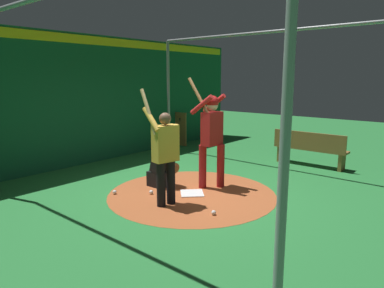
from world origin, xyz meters
TOP-DOWN VIEW (x-y plane):
  - ground_plane at (0.00, 0.00)m, footprint 27.70×27.70m
  - dirt_circle at (0.00, 0.00)m, footprint 3.13×3.13m
  - home_plate at (0.00, 0.00)m, footprint 0.59×0.59m
  - batter at (0.03, 0.55)m, footprint 0.68×0.49m
  - catcher at (-0.76, -0.02)m, footprint 0.58×0.40m
  - visitor at (0.02, -0.72)m, footprint 0.60×0.51m
  - back_wall at (-3.63, 0.00)m, footprint 0.23×11.70m
  - cage_frame at (0.00, 0.00)m, footprint 5.96×4.99m
  - bat_rack at (-3.38, 3.41)m, footprint 0.58×0.20m
  - bench at (0.85, 3.44)m, footprint 1.76×0.36m
  - baseball_0 at (-0.56, -0.51)m, footprint 0.07×0.07m
  - baseball_1 at (-1.09, -0.95)m, footprint 0.07×0.07m
  - baseball_2 at (0.92, -0.57)m, footprint 0.07×0.07m

SIDE VIEW (x-z plane):
  - ground_plane at x=0.00m, z-range 0.00..0.00m
  - dirt_circle at x=0.00m, z-range 0.00..0.01m
  - home_plate at x=0.00m, z-range 0.01..0.02m
  - baseball_0 at x=-0.56m, z-range 0.01..0.08m
  - baseball_1 at x=-1.09m, z-range 0.01..0.08m
  - baseball_2 at x=0.92m, z-range 0.01..0.08m
  - catcher at x=-0.76m, z-range -0.10..0.88m
  - bench at x=0.85m, z-range 0.02..0.87m
  - bat_rack at x=-3.38m, z-range -0.03..1.02m
  - visitor at x=0.02m, z-range -0.07..1.90m
  - batter at x=0.03m, z-range 0.03..2.18m
  - back_wall at x=-3.63m, z-range 0.01..3.19m
  - cage_frame at x=0.00m, z-range 0.64..3.80m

